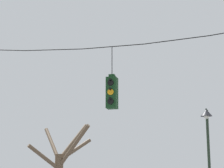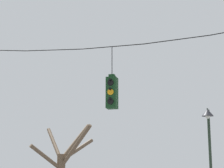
{
  "view_description": "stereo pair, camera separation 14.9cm",
  "coord_description": "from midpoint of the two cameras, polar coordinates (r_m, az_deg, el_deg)",
  "views": [
    {
      "loc": [
        3.51,
        -13.17,
        2.1
      ],
      "look_at": [
        -0.02,
        0.28,
        5.21
      ],
      "focal_mm": 70.0,
      "sensor_mm": 36.0,
      "label": 1
    },
    {
      "loc": [
        3.65,
        -13.13,
        2.1
      ],
      "look_at": [
        -0.02,
        0.28,
        5.21
      ],
      "focal_mm": 70.0,
      "sensor_mm": 36.0,
      "label": 2
    }
  ],
  "objects": [
    {
      "name": "span_wire",
      "position": [
        14.65,
        -0.23,
        5.71
      ],
      "size": [
        14.8,
        0.03,
        0.67
      ],
      "color": "black"
    },
    {
      "name": "traffic_light_near_left_pole",
      "position": [
        14.18,
        -0.31,
        -1.09
      ],
      "size": [
        0.34,
        0.46,
        2.08
      ],
      "color": "#143819"
    },
    {
      "name": "street_lamp",
      "position": [
        18.92,
        12.18,
        -7.08
      ],
      "size": [
        0.5,
        0.85,
        5.13
      ],
      "color": "#233323",
      "rests_on": "ground_plane"
    }
  ]
}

